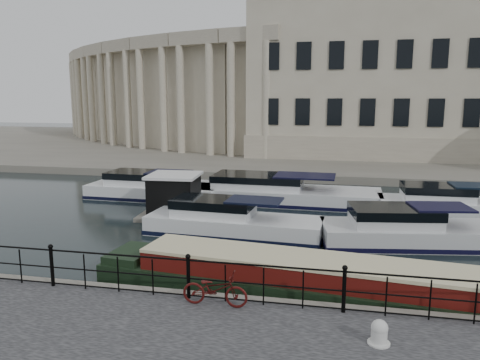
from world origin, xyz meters
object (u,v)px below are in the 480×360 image
bicycle (215,289)px  mooring_bollard (379,333)px  harbour_hut (175,198)px  narrowboat (341,289)px

bicycle → mooring_bollard: 4.09m
harbour_hut → mooring_bollard: bearing=-56.3°
mooring_bollard → narrowboat: 3.34m
mooring_bollard → harbour_hut: 14.35m
narrowboat → harbour_hut: (-7.94, 8.18, 0.59)m
bicycle → harbour_hut: size_ratio=0.50×
mooring_bollard → harbour_hut: (-8.71, 11.40, 0.15)m
bicycle → narrowboat: size_ratio=0.11×
narrowboat → harbour_hut: harbour_hut is taller
bicycle → mooring_bollard: size_ratio=3.10×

